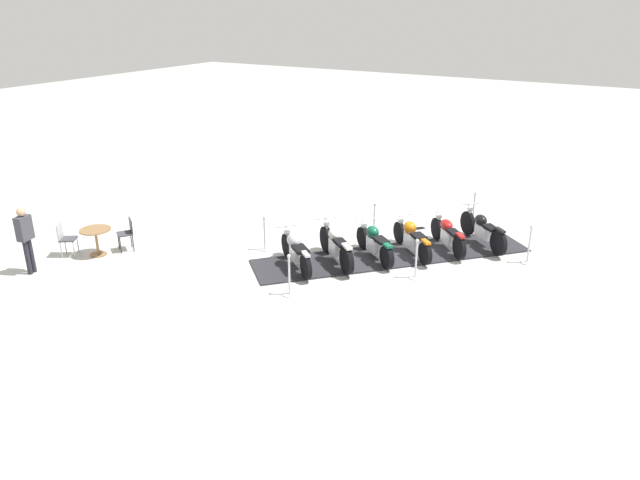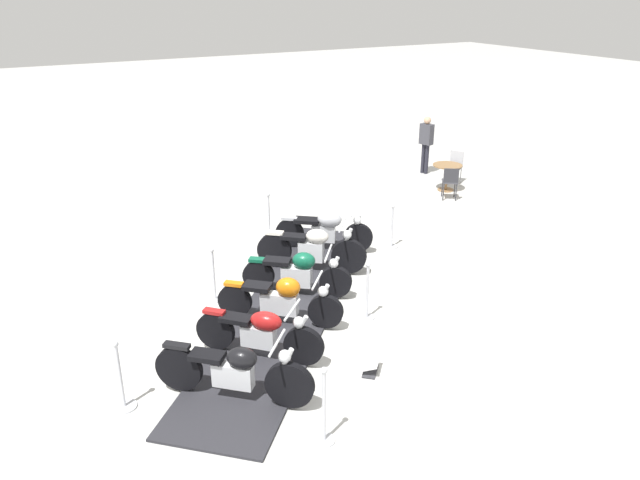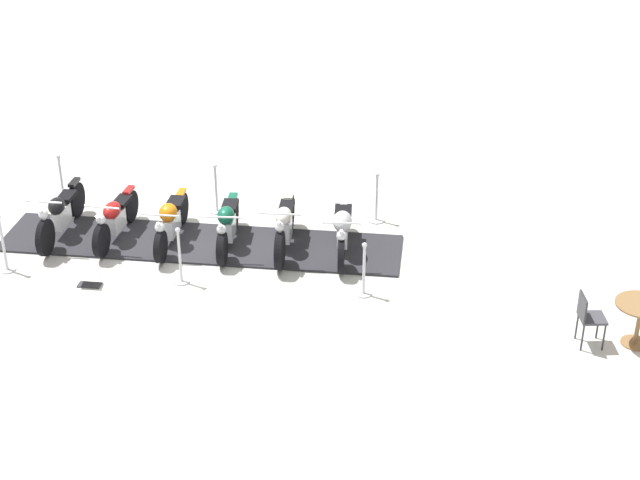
# 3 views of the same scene
# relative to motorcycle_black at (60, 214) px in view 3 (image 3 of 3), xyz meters

# --- Properties ---
(ground_plane) EXTENTS (80.00, 80.00, 0.00)m
(ground_plane) POSITION_rel_motorcycle_black_xyz_m (-1.83, -2.02, -0.50)
(ground_plane) COLOR silver
(display_platform) EXTENTS (6.36, 6.68, 0.04)m
(display_platform) POSITION_rel_motorcycle_black_xyz_m (-1.83, -2.02, -0.48)
(display_platform) COLOR #28282D
(display_platform) RESTS_ON ground_plane
(motorcycle_black) EXTENTS (1.79, 1.67, 1.02)m
(motorcycle_black) POSITION_rel_motorcycle_black_xyz_m (0.00, 0.00, 0.00)
(motorcycle_black) COLOR black
(motorcycle_black) RESTS_ON display_platform
(motorcycle_maroon) EXTENTS (1.54, 1.61, 0.93)m
(motorcycle_maroon) POSITION_rel_motorcycle_black_xyz_m (-0.74, -0.80, -0.02)
(motorcycle_maroon) COLOR black
(motorcycle_maroon) RESTS_ON display_platform
(motorcycle_copper) EXTENTS (1.73, 1.58, 0.89)m
(motorcycle_copper) POSITION_rel_motorcycle_black_xyz_m (-1.49, -1.59, -0.01)
(motorcycle_copper) COLOR black
(motorcycle_copper) RESTS_ON display_platform
(motorcycle_forest) EXTENTS (1.71, 1.41, 0.89)m
(motorcycle_forest) POSITION_rel_motorcycle_black_xyz_m (-2.22, -2.40, -0.03)
(motorcycle_forest) COLOR black
(motorcycle_forest) RESTS_ON display_platform
(motorcycle_cream) EXTENTS (1.81, 1.56, 1.04)m
(motorcycle_cream) POSITION_rel_motorcycle_black_xyz_m (-2.95, -3.20, 0.01)
(motorcycle_cream) COLOR black
(motorcycle_cream) RESTS_ON display_platform
(motorcycle_chrome) EXTENTS (1.76, 1.43, 0.93)m
(motorcycle_chrome) POSITION_rel_motorcycle_black_xyz_m (-3.71, -3.99, 0.02)
(motorcycle_chrome) COLOR black
(motorcycle_chrome) RESTS_ON display_platform
(stanchion_left_rear) EXTENTS (0.35, 0.35, 1.05)m
(stanchion_left_rear) POSITION_rel_motorcycle_black_xyz_m (-2.98, -5.37, -0.18)
(stanchion_left_rear) COLOR silver
(stanchion_left_rear) RESTS_ON ground_plane
(stanchion_left_front) EXTENTS (0.35, 0.35, 1.08)m
(stanchion_left_front) POSITION_rel_motorcycle_black_xyz_m (1.43, -0.61, -0.17)
(stanchion_left_front) COLOR silver
(stanchion_left_front) RESTS_ON ground_plane
(stanchion_right_front) EXTENTS (0.29, 0.29, 1.13)m
(stanchion_right_front) POSITION_rel_motorcycle_black_xyz_m (-0.67, 1.34, -0.10)
(stanchion_right_front) COLOR silver
(stanchion_right_front) RESTS_ON ground_plane
(stanchion_left_mid) EXTENTS (0.32, 0.32, 1.06)m
(stanchion_left_mid) POSITION_rel_motorcycle_black_xyz_m (-0.78, -2.99, -0.16)
(stanchion_left_mid) COLOR silver
(stanchion_left_mid) RESTS_ON ground_plane
(stanchion_right_mid) EXTENTS (0.29, 0.29, 1.09)m
(stanchion_right_mid) POSITION_rel_motorcycle_black_xyz_m (-2.88, -1.04, -0.11)
(stanchion_right_mid) COLOR silver
(stanchion_right_mid) RESTS_ON ground_plane
(stanchion_right_rear) EXTENTS (0.30, 0.30, 1.02)m
(stanchion_right_rear) POSITION_rel_motorcycle_black_xyz_m (-5.09, -3.42, -0.15)
(stanchion_right_rear) COLOR silver
(stanchion_right_rear) RESTS_ON ground_plane
(info_placard) EXTENTS (0.44, 0.44, 0.20)m
(info_placard) POSITION_rel_motorcycle_black_xyz_m (-2.04, 0.34, -0.43)
(info_placard) COLOR #333338
(info_placard) RESTS_ON ground_plane
(cafe_table) EXTENTS (0.83, 0.83, 0.75)m
(cafe_table) POSITION_rel_motorcycle_black_xyz_m (-8.82, -6.03, 0.07)
(cafe_table) COLOR olive
(cafe_table) RESTS_ON ground_plane
(cafe_chair_near_table) EXTENTS (0.56, 0.56, 0.91)m
(cafe_chair_near_table) POSITION_rel_motorcycle_black_xyz_m (-8.36, -5.35, 0.04)
(cafe_chair_near_table) COLOR #2D2D33
(cafe_chair_near_table) RESTS_ON ground_plane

